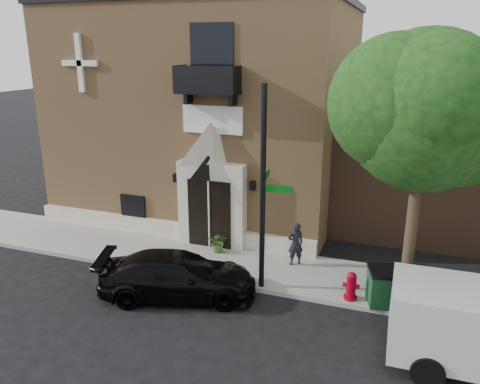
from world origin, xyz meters
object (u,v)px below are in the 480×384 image
(black_sedan, at_px, (178,276))
(pedestrian_near, at_px, (295,244))
(dumpster, at_px, (397,287))
(street_sign, at_px, (264,190))
(fire_hydrant, at_px, (351,286))

(black_sedan, bearing_deg, pedestrian_near, -61.66)
(dumpster, bearing_deg, pedestrian_near, 141.17)
(black_sedan, height_order, pedestrian_near, pedestrian_near)
(dumpster, xyz_separation_m, pedestrian_near, (-3.41, 1.56, 0.21))
(black_sedan, distance_m, dumpster, 6.55)
(dumpster, relative_size, pedestrian_near, 1.21)
(street_sign, bearing_deg, fire_hydrant, -2.69)
(pedestrian_near, bearing_deg, fire_hydrant, 107.57)
(dumpster, distance_m, pedestrian_near, 3.75)
(black_sedan, distance_m, fire_hydrant, 5.25)
(black_sedan, bearing_deg, fire_hydrant, -92.98)
(pedestrian_near, bearing_deg, dumpster, 122.29)
(street_sign, relative_size, dumpster, 3.39)
(fire_hydrant, relative_size, pedestrian_near, 0.57)
(pedestrian_near, bearing_deg, street_sign, 38.24)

